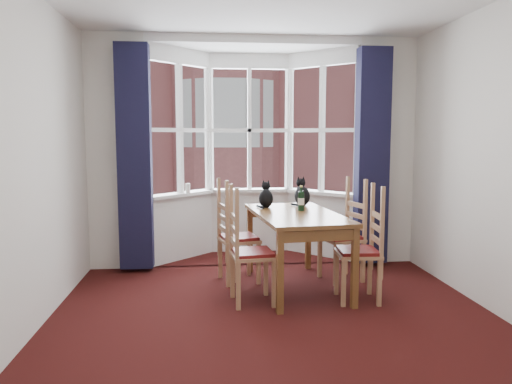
{
  "coord_description": "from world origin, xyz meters",
  "views": [
    {
      "loc": [
        -0.58,
        -3.85,
        1.62
      ],
      "look_at": [
        -0.1,
        1.05,
        1.05
      ],
      "focal_mm": 35.0,
      "sensor_mm": 36.0,
      "label": 1
    }
  ],
  "objects": [
    {
      "name": "floor",
      "position": [
        0.0,
        0.0,
        0.0
      ],
      "size": [
        4.5,
        4.5,
        0.0
      ],
      "primitive_type": "plane",
      "color": "black",
      "rests_on": "ground"
    },
    {
      "name": "wall_left",
      "position": [
        -2.0,
        0.0,
        1.4
      ],
      "size": [
        0.0,
        4.5,
        4.5
      ],
      "primitive_type": "plane",
      "rotation": [
        1.57,
        0.0,
        1.57
      ],
      "color": "silver",
      "rests_on": "floor"
    },
    {
      "name": "wall_near",
      "position": [
        0.0,
        -2.25,
        1.4
      ],
      "size": [
        4.0,
        0.0,
        4.0
      ],
      "primitive_type": "plane",
      "rotation": [
        -1.57,
        0.0,
        0.0
      ],
      "color": "silver",
      "rests_on": "floor"
    },
    {
      "name": "wall_back_pier_left",
      "position": [
        -1.65,
        2.25,
        1.4
      ],
      "size": [
        0.7,
        0.12,
        2.8
      ],
      "primitive_type": "cube",
      "color": "silver",
      "rests_on": "floor"
    },
    {
      "name": "wall_back_pier_right",
      "position": [
        1.65,
        2.25,
        1.4
      ],
      "size": [
        0.7,
        0.12,
        2.8
      ],
      "primitive_type": "cube",
      "color": "silver",
      "rests_on": "floor"
    },
    {
      "name": "bay_window",
      "position": [
        0.0,
        2.75,
        1.4
      ],
      "size": [
        2.76,
        0.94,
        2.8
      ],
      "color": "white",
      "rests_on": "floor"
    },
    {
      "name": "curtain_left",
      "position": [
        -1.42,
        2.07,
        1.35
      ],
      "size": [
        0.38,
        0.22,
        2.6
      ],
      "primitive_type": "cube",
      "color": "#181734",
      "rests_on": "floor"
    },
    {
      "name": "curtain_right",
      "position": [
        1.42,
        2.07,
        1.35
      ],
      "size": [
        0.38,
        0.22,
        2.6
      ],
      "primitive_type": "cube",
      "color": "#181734",
      "rests_on": "floor"
    },
    {
      "name": "dining_table",
      "position": [
        0.34,
        1.23,
        0.71
      ],
      "size": [
        0.97,
        1.61,
        0.81
      ],
      "color": "brown",
      "rests_on": "floor"
    },
    {
      "name": "chair_left_near",
      "position": [
        -0.25,
        0.81,
        0.47
      ],
      "size": [
        0.44,
        0.46,
        0.92
      ],
      "color": "#A67751",
      "rests_on": "floor"
    },
    {
      "name": "chair_left_far",
      "position": [
        -0.33,
        1.53,
        0.47
      ],
      "size": [
        0.48,
        0.5,
        0.92
      ],
      "color": "#A67751",
      "rests_on": "floor"
    },
    {
      "name": "chair_right_near",
      "position": [
        0.96,
        0.78,
        0.47
      ],
      "size": [
        0.43,
        0.45,
        0.92
      ],
      "color": "#A67751",
      "rests_on": "floor"
    },
    {
      "name": "chair_right_far",
      "position": [
        0.98,
        1.5,
        0.47
      ],
      "size": [
        0.5,
        0.51,
        0.92
      ],
      "color": "#A67751",
      "rests_on": "floor"
    },
    {
      "name": "cat_left",
      "position": [
        0.07,
        1.67,
        0.92
      ],
      "size": [
        0.18,
        0.24,
        0.31
      ],
      "color": "black",
      "rests_on": "dining_table"
    },
    {
      "name": "cat_right",
      "position": [
        0.5,
        1.77,
        0.93
      ],
      "size": [
        0.18,
        0.25,
        0.34
      ],
      "color": "black",
      "rests_on": "dining_table"
    },
    {
      "name": "wine_bottle",
      "position": [
        0.42,
        1.37,
        0.92
      ],
      "size": [
        0.07,
        0.07,
        0.27
      ],
      "color": "black",
      "rests_on": "dining_table"
    },
    {
      "name": "candle_tall",
      "position": [
        -0.83,
        2.6,
        0.93
      ],
      "size": [
        0.06,
        0.06,
        0.12
      ],
      "primitive_type": "cylinder",
      "color": "white",
      "rests_on": "bay_window"
    },
    {
      "name": "street",
      "position": [
        0.0,
        32.25,
        -6.0
      ],
      "size": [
        80.0,
        80.0,
        0.0
      ],
      "primitive_type": "plane",
      "color": "#333335",
      "rests_on": "ground"
    },
    {
      "name": "tenement_building",
      "position": [
        0.0,
        14.01,
        1.6
      ],
      "size": [
        18.4,
        7.8,
        15.2
      ],
      "color": "#A75856",
      "rests_on": "street"
    }
  ]
}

